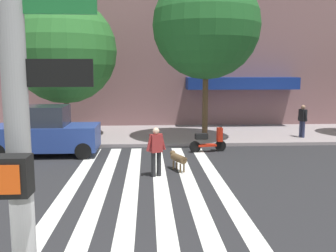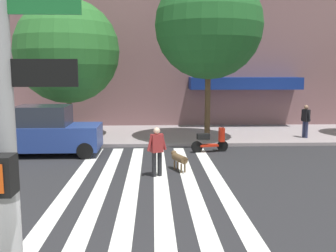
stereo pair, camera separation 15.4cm
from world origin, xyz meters
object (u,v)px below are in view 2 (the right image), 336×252
at_px(pedestrian_bystander, 306,119).
at_px(parked_car_behind_first, 47,132).
at_px(parked_scooter, 210,141).
at_px(street_tree_nearest, 67,51).
at_px(pedestrian_dog_walker, 157,149).
at_px(dog_on_leash, 179,158).
at_px(street_tree_middle, 209,25).

bearing_deg(pedestrian_bystander, parked_car_behind_first, -167.23).
height_order(parked_scooter, pedestrian_bystander, pedestrian_bystander).
bearing_deg(street_tree_nearest, parked_car_behind_first, -93.04).
bearing_deg(pedestrian_dog_walker, dog_on_leash, 41.36).
bearing_deg(parked_car_behind_first, pedestrian_dog_walker, -37.68).
distance_m(pedestrian_dog_walker, pedestrian_bystander, 9.76).
distance_m(parked_scooter, pedestrian_dog_walker, 4.41).
relative_size(parked_scooter, street_tree_nearest, 0.24).
relative_size(pedestrian_dog_walker, dog_on_leash, 1.52).
xyz_separation_m(parked_scooter, pedestrian_bystander, (5.18, 2.50, 0.60)).
distance_m(pedestrian_dog_walker, dog_on_leash, 1.14).
relative_size(parked_scooter, street_tree_middle, 0.20).
height_order(parked_car_behind_first, street_tree_middle, street_tree_middle).
height_order(dog_on_leash, pedestrian_bystander, pedestrian_bystander).
bearing_deg(street_tree_middle, dog_on_leash, -108.52).
height_order(parked_car_behind_first, pedestrian_bystander, parked_car_behind_first).
bearing_deg(parked_car_behind_first, dog_on_leash, -27.95).
xyz_separation_m(parked_car_behind_first, street_tree_middle, (7.04, 2.37, 4.62)).
xyz_separation_m(parked_scooter, pedestrian_dog_walker, (-2.33, -3.72, 0.45)).
distance_m(parked_scooter, dog_on_leash, 3.41).
xyz_separation_m(parked_scooter, street_tree_nearest, (-6.67, 3.26, 3.96)).
bearing_deg(pedestrian_bystander, street_tree_nearest, 176.37).
relative_size(parked_scooter, pedestrian_bystander, 0.99).
distance_m(parked_scooter, street_tree_nearest, 8.41).
distance_m(street_tree_middle, pedestrian_bystander, 6.74).
relative_size(dog_on_leash, pedestrian_bystander, 0.66).
relative_size(parked_car_behind_first, street_tree_nearest, 0.62).
bearing_deg(parked_scooter, dog_on_leash, -117.08).
bearing_deg(street_tree_nearest, dog_on_leash, -50.89).
distance_m(street_tree_middle, dog_on_leash, 7.50).
bearing_deg(pedestrian_dog_walker, street_tree_middle, 66.83).
bearing_deg(parked_car_behind_first, street_tree_nearest, 86.96).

